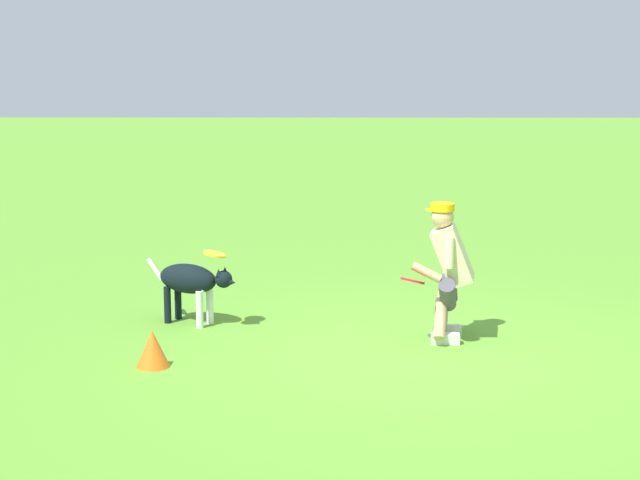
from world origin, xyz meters
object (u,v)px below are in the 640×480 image
dog (192,281)px  frisbee_held (413,281)px  training_cone (153,349)px  frisbee_flying (215,254)px  person (448,267)px

dog → frisbee_held: 2.24m
frisbee_held → training_cone: frisbee_held is taller
frisbee_flying → frisbee_held: size_ratio=1.01×
frisbee_held → dog: bearing=-19.1°
frisbee_flying → frisbee_held: 1.95m
dog → frisbee_flying: 0.43m
dog → frisbee_held: frisbee_held is taller
dog → frisbee_held: bearing=9.1°
person → frisbee_held: (0.34, 0.18, -0.09)m
dog → frisbee_flying: size_ratio=4.25×
dog → training_cone: dog is taller
person → frisbee_flying: size_ratio=5.69×
dog → training_cone: (0.16, 1.39, -0.27)m
training_cone → frisbee_flying: bearing=-108.8°
frisbee_flying → dog: bearing=-34.5°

